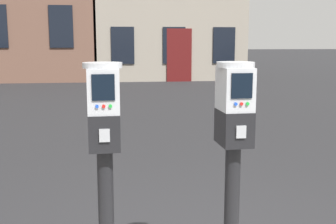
# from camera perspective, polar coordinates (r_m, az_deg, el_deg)

# --- Properties ---
(parking_meter_near_kerb) EXTENTS (0.22, 0.26, 1.35)m
(parking_meter_near_kerb) POSITION_cam_1_polar(r_m,az_deg,el_deg) (2.38, -8.62, -3.48)
(parking_meter_near_kerb) COLOR black
(parking_meter_near_kerb) RESTS_ON sidewalk_slab
(parking_meter_twin_adjacent) EXTENTS (0.22, 0.26, 1.35)m
(parking_meter_twin_adjacent) POSITION_cam_1_polar(r_m,az_deg,el_deg) (2.48, 8.88, -3.01)
(parking_meter_twin_adjacent) COLOR black
(parking_meter_twin_adjacent) RESTS_ON sidewalk_slab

